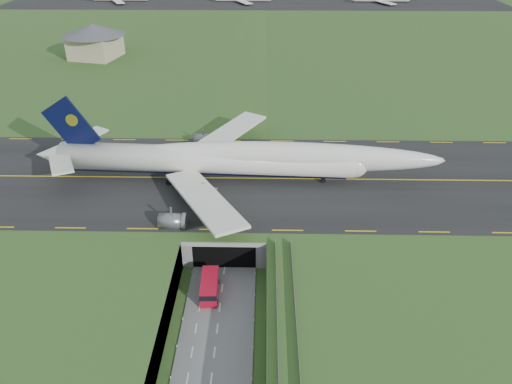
{
  "coord_description": "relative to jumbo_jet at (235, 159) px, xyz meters",
  "views": [
    {
      "loc": [
        7.54,
        -67.41,
        60.21
      ],
      "look_at": [
        5.78,
        20.0,
        10.0
      ],
      "focal_mm": 35.0,
      "sensor_mm": 36.0,
      "label": 1
    }
  ],
  "objects": [
    {
      "name": "service_building",
      "position": [
        -62.87,
        104.54,
        2.75
      ],
      "size": [
        29.79,
        29.79,
        13.56
      ],
      "rotation": [
        0.0,
        0.0,
        -0.22
      ],
      "color": "tan",
      "rests_on": "ground"
    },
    {
      "name": "tunnel_portal",
      "position": [
        -0.79,
        -15.59,
        -7.95
      ],
      "size": [
        17.0,
        22.3,
        6.0
      ],
      "color": "gray",
      "rests_on": "ground"
    },
    {
      "name": "airfield_deck",
      "position": [
        -0.79,
        -32.3,
        -8.29
      ],
      "size": [
        800.0,
        800.0,
        6.0
      ],
      "primitive_type": "cube",
      "color": "gray",
      "rests_on": "ground"
    },
    {
      "name": "jumbo_jet",
      "position": [
        0.0,
        0.0,
        0.0
      ],
      "size": [
        91.66,
        59.43,
        19.68
      ],
      "rotation": [
        0.0,
        0.0,
        -0.05
      ],
      "color": "white",
      "rests_on": "ground"
    },
    {
      "name": "taxiway",
      "position": [
        -0.79,
        0.7,
        -5.2
      ],
      "size": [
        800.0,
        44.0,
        0.18
      ],
      "primitive_type": "cube",
      "color": "black",
      "rests_on": "airfield_deck"
    },
    {
      "name": "shuttle_tram",
      "position": [
        -2.85,
        -31.69,
        -9.52
      ],
      "size": [
        3.28,
        8.03,
        3.23
      ],
      "rotation": [
        0.0,
        0.0,
        0.03
      ],
      "color": "#AC0B22",
      "rests_on": "ground"
    },
    {
      "name": "trench_road",
      "position": [
        -0.79,
        -39.8,
        -11.19
      ],
      "size": [
        12.0,
        75.0,
        0.2
      ],
      "primitive_type": "cube",
      "color": "slate",
      "rests_on": "ground"
    },
    {
      "name": "guideway",
      "position": [
        10.21,
        -51.41,
        -5.97
      ],
      "size": [
        3.0,
        53.0,
        7.05
      ],
      "color": "#A8A8A3",
      "rests_on": "ground"
    },
    {
      "name": "ground",
      "position": [
        -0.79,
        -32.3,
        -11.29
      ],
      "size": [
        900.0,
        900.0,
        0.0
      ],
      "primitive_type": "plane",
      "color": "#2F5120",
      "rests_on": "ground"
    }
  ]
}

